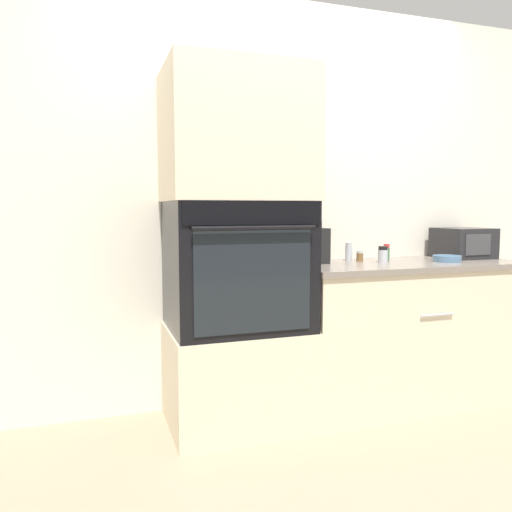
{
  "coord_description": "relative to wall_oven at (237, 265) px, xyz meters",
  "views": [
    {
      "loc": [
        -1.15,
        -2.34,
        1.22
      ],
      "look_at": [
        -0.3,
        0.21,
        0.96
      ],
      "focal_mm": 35.0,
      "sensor_mm": 36.0,
      "label": 1
    }
  ],
  "objects": [
    {
      "name": "knife_block",
      "position": [
        0.54,
        0.13,
        0.09
      ],
      "size": [
        0.12,
        0.16,
        0.26
      ],
      "color": "black",
      "rests_on": "counter_unit"
    },
    {
      "name": "wall_back",
      "position": [
        0.38,
        0.33,
        0.34
      ],
      "size": [
        8.0,
        0.05,
        2.5
      ],
      "color": "silver",
      "rests_on": "ground_plane"
    },
    {
      "name": "ground_plane",
      "position": [
        0.38,
        -0.3,
        -0.91
      ],
      "size": [
        12.0,
        12.0,
        0.0
      ],
      "primitive_type": "plane",
      "color": "gray"
    },
    {
      "name": "condiment_jar_mid",
      "position": [
        0.84,
        0.12,
        0.01
      ],
      "size": [
        0.04,
        0.04,
        0.07
      ],
      "color": "brown",
      "rests_on": "counter_unit"
    },
    {
      "name": "wall_oven",
      "position": [
        0.0,
        0.0,
        0.0
      ],
      "size": [
        0.75,
        0.64,
        0.7
      ],
      "color": "black",
      "rests_on": "oven_cabinet_base"
    },
    {
      "name": "condiment_jar_near",
      "position": [
        0.79,
        0.17,
        0.04
      ],
      "size": [
        0.04,
        0.04,
        0.12
      ],
      "color": "silver",
      "rests_on": "counter_unit"
    },
    {
      "name": "microwave",
      "position": [
        1.62,
        0.11,
        0.08
      ],
      "size": [
        0.32,
        0.32,
        0.2
      ],
      "color": "#232326",
      "rests_on": "counter_unit"
    },
    {
      "name": "oven_cabinet_upper",
      "position": [
        0.0,
        0.0,
        0.7
      ],
      "size": [
        0.77,
        0.6,
        0.71
      ],
      "color": "beige",
      "rests_on": "wall_oven"
    },
    {
      "name": "bowl",
      "position": [
        1.35,
        -0.07,
        -0.0
      ],
      "size": [
        0.17,
        0.17,
        0.04
      ],
      "color": "#517599",
      "rests_on": "counter_unit"
    },
    {
      "name": "condiment_jar_far",
      "position": [
        0.94,
        0.01,
        0.03
      ],
      "size": [
        0.06,
        0.06,
        0.1
      ],
      "color": "silver",
      "rests_on": "counter_unit"
    },
    {
      "name": "condiment_jar_back",
      "position": [
        1.01,
        0.08,
        0.03
      ],
      "size": [
        0.04,
        0.04,
        0.11
      ],
      "color": "#427047",
      "rests_on": "counter_unit"
    },
    {
      "name": "oven_cabinet_base",
      "position": [
        0.0,
        0.0,
        -0.63
      ],
      "size": [
        0.77,
        0.6,
        0.55
      ],
      "color": "beige",
      "rests_on": "ground_plane"
    },
    {
      "name": "counter_unit",
      "position": [
        1.1,
        0.0,
        -0.46
      ],
      "size": [
        1.46,
        0.63,
        0.89
      ],
      "color": "beige",
      "rests_on": "ground_plane"
    }
  ]
}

